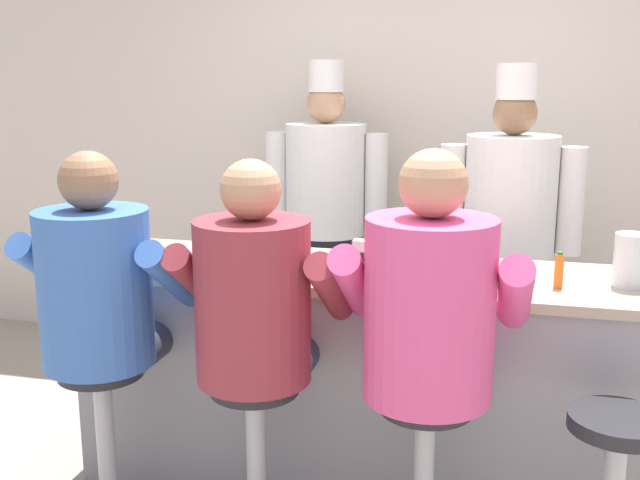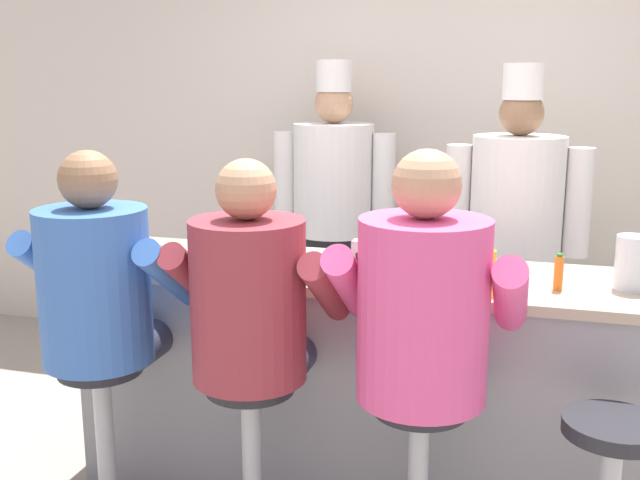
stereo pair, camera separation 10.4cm
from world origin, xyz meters
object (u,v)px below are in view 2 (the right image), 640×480
object	(u,v)px
cereal_bowl	(432,284)
coffee_mug_white	(300,269)
hot_sauce_bottle_orange	(559,273)
diner_seated_pink	(424,318)
diner_seated_maroon	(252,309)
cook_in_whites_far	(515,230)
napkin_dispenser_chrome	(366,258)
cook_in_whites_near	(333,206)
diner_seated_blue	(101,294)
water_pitcher_clear	(633,263)
ketchup_bottle_red	(418,250)
coffee_mug_blue	(242,246)
mustard_bottle_yellow	(488,269)
breakfast_plate	(210,269)

from	to	relation	value
cereal_bowl	coffee_mug_white	world-z (taller)	coffee_mug_white
hot_sauce_bottle_orange	diner_seated_pink	distance (m)	0.61
diner_seated_maroon	cook_in_whites_far	world-z (taller)	cook_in_whites_far
napkin_dispenser_chrome	cook_in_whites_near	world-z (taller)	cook_in_whites_near
diner_seated_blue	cook_in_whites_far	world-z (taller)	cook_in_whites_far
water_pitcher_clear	ketchup_bottle_red	bearing A→B (deg)	-177.58
ketchup_bottle_red	cook_in_whites_far	bearing A→B (deg)	69.19
diner_seated_pink	cook_in_whites_near	distance (m)	1.91
cereal_bowl	coffee_mug_blue	world-z (taller)	coffee_mug_blue
ketchup_bottle_red	cook_in_whites_near	xyz separation A→B (m)	(-0.69, 1.25, -0.06)
hot_sauce_bottle_orange	water_pitcher_clear	xyz separation A→B (m)	(0.26, 0.09, 0.03)
ketchup_bottle_red	napkin_dispenser_chrome	bearing A→B (deg)	-168.43
diner_seated_maroon	diner_seated_pink	world-z (taller)	diner_seated_pink
hot_sauce_bottle_orange	coffee_mug_blue	bearing A→B (deg)	172.39
napkin_dispenser_chrome	cook_in_whites_near	distance (m)	1.38
diner_seated_blue	diner_seated_pink	distance (m)	1.24
ketchup_bottle_red	mustard_bottle_yellow	bearing A→B (deg)	-36.00
cook_in_whites_near	diner_seated_maroon	bearing A→B (deg)	-84.37
water_pitcher_clear	diner_seated_maroon	distance (m)	1.42
ketchup_bottle_red	cereal_bowl	bearing A→B (deg)	-66.95
napkin_dispenser_chrome	coffee_mug_white	bearing A→B (deg)	-147.79
diner_seated_maroon	napkin_dispenser_chrome	bearing A→B (deg)	54.78
ketchup_bottle_red	cereal_bowl	size ratio (longest dim) A/B	1.58
hot_sauce_bottle_orange	coffee_mug_white	distance (m)	0.98
coffee_mug_blue	cook_in_whites_near	xyz separation A→B (m)	(0.11, 1.13, -0.00)
cook_in_whites_far	coffee_mug_blue	bearing A→B (deg)	-145.39
coffee_mug_white	napkin_dispenser_chrome	distance (m)	0.27
coffee_mug_white	diner_seated_pink	size ratio (longest dim) A/B	0.09
water_pitcher_clear	cook_in_whites_near	distance (m)	1.92
diner_seated_pink	mustard_bottle_yellow	bearing A→B (deg)	56.16
cook_in_whites_far	diner_seated_maroon	bearing A→B (deg)	-121.68
breakfast_plate	diner_seated_maroon	distance (m)	0.43
napkin_dispenser_chrome	diner_seated_pink	size ratio (longest dim) A/B	0.09
napkin_dispenser_chrome	diner_seated_maroon	bearing A→B (deg)	-125.22
mustard_bottle_yellow	coffee_mug_white	xyz separation A→B (m)	(-0.72, 0.02, -0.06)
ketchup_bottle_red	diner_seated_maroon	size ratio (longest dim) A/B	0.16
diner_seated_pink	coffee_mug_white	bearing A→B (deg)	150.94
mustard_bottle_yellow	hot_sauce_bottle_orange	bearing A→B (deg)	31.15
water_pitcher_clear	coffee_mug_white	distance (m)	1.25
mustard_bottle_yellow	water_pitcher_clear	world-z (taller)	mustard_bottle_yellow
cook_in_whites_near	napkin_dispenser_chrome	bearing A→B (deg)	-69.44
coffee_mug_blue	coffee_mug_white	xyz separation A→B (m)	(0.37, -0.31, -0.00)
cereal_bowl	diner_seated_pink	distance (m)	0.29
ketchup_bottle_red	cook_in_whites_far	world-z (taller)	cook_in_whites_far
coffee_mug_blue	napkin_dispenser_chrome	xyz separation A→B (m)	(0.60, -0.16, 0.02)
coffee_mug_blue	cook_in_whites_near	size ratio (longest dim) A/B	0.07
coffee_mug_blue	diner_seated_blue	distance (m)	0.70
hot_sauce_bottle_orange	cook_in_whites_near	distance (m)	1.79
coffee_mug_white	cook_in_whites_far	distance (m)	1.35
hot_sauce_bottle_orange	cereal_bowl	distance (m)	0.47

